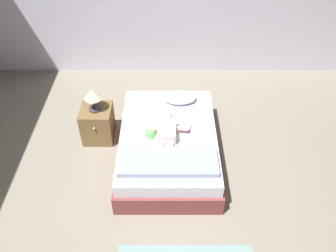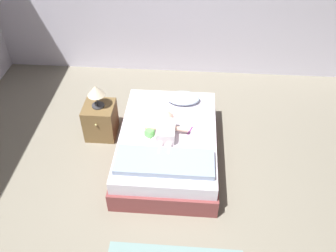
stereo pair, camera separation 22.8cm
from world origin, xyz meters
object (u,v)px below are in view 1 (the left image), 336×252
object	(u,v)px
toy_block	(150,134)
baby	(166,130)
bed	(168,145)
pillow	(179,97)
toothbrush	(190,129)
lamp	(93,95)
nightstand	(98,124)

from	to	relation	value
toy_block	baby	bearing A→B (deg)	13.76
bed	pillow	xyz separation A→B (m)	(0.15, 0.61, 0.27)
toothbrush	toy_block	world-z (taller)	toy_block
lamp	toy_block	xyz separation A→B (m)	(0.70, -0.44, -0.23)
baby	toy_block	size ratio (longest dim) A/B	5.64
nightstand	toy_block	world-z (taller)	toy_block
bed	nightstand	xyz separation A→B (m)	(-0.91, 0.37, 0.03)
bed	nightstand	size ratio (longest dim) A/B	3.67
bed	pillow	world-z (taller)	pillow
pillow	toy_block	xyz separation A→B (m)	(-0.36, -0.68, -0.01)
lamp	toy_block	bearing A→B (deg)	-32.30
toothbrush	baby	bearing A→B (deg)	-163.38
toy_block	toothbrush	bearing A→B (deg)	15.47
lamp	bed	bearing A→B (deg)	-21.99
bed	toothbrush	size ratio (longest dim) A/B	11.36
pillow	toy_block	size ratio (longest dim) A/B	3.76
baby	nightstand	xyz separation A→B (m)	(-0.89, 0.40, -0.25)
bed	pillow	bearing A→B (deg)	76.36
pillow	baby	size ratio (longest dim) A/B	0.67
toothbrush	lamp	xyz separation A→B (m)	(-1.17, 0.31, 0.27)
nightstand	bed	bearing A→B (deg)	-21.99
nightstand	toy_block	size ratio (longest dim) A/B	4.04
toothbrush	nightstand	world-z (taller)	nightstand
bed	toothbrush	world-z (taller)	toothbrush
pillow	baby	bearing A→B (deg)	-104.65
toothbrush	lamp	distance (m)	1.24
toy_block	lamp	bearing A→B (deg)	147.70
pillow	nightstand	xyz separation A→B (m)	(-1.06, -0.24, -0.24)
pillow	baby	world-z (taller)	baby
toothbrush	toy_block	bearing A→B (deg)	-164.53
bed	lamp	distance (m)	1.10
bed	baby	bearing A→B (deg)	-124.00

